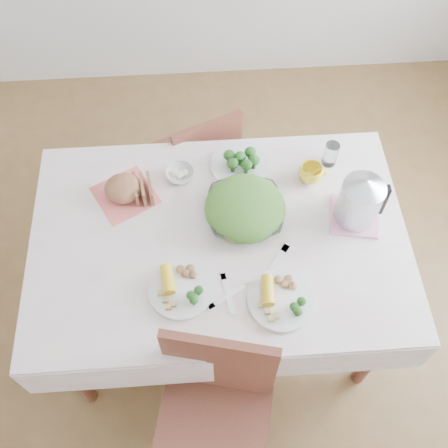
{
  "coord_description": "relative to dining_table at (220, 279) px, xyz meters",
  "views": [
    {
      "loc": [
        -0.05,
        -1.06,
        2.55
      ],
      "look_at": [
        0.02,
        0.02,
        0.82
      ],
      "focal_mm": 42.0,
      "sensor_mm": 36.0,
      "label": 1
    }
  ],
  "objects": [
    {
      "name": "broccoli_plate",
      "position": [
        0.11,
        0.34,
        0.4
      ],
      "size": [
        0.28,
        0.28,
        0.02
      ],
      "primitive_type": "cylinder",
      "rotation": [
        0.0,
        0.0,
        -0.11
      ],
      "color": "beige",
      "rests_on": "tablecloth"
    },
    {
      "name": "electric_kettle",
      "position": [
        0.55,
        0.05,
        0.51
      ],
      "size": [
        0.22,
        0.22,
        0.23
      ],
      "primitive_type": "cylinder",
      "rotation": [
        0.0,
        0.0,
        -0.43
      ],
      "color": "#B2B5BA",
      "rests_on": "pink_tray"
    },
    {
      "name": "tablecloth",
      "position": [
        0.0,
        0.0,
        0.38
      ],
      "size": [
        1.5,
        1.0,
        0.01
      ],
      "primitive_type": "cube",
      "color": "white",
      "rests_on": "dining_table"
    },
    {
      "name": "dining_table",
      "position": [
        0.0,
        0.0,
        0.0
      ],
      "size": [
        1.4,
        0.9,
        0.75
      ],
      "primitive_type": "cube",
      "color": "brown",
      "rests_on": "floor"
    },
    {
      "name": "napkin",
      "position": [
        -0.38,
        0.22,
        0.39
      ],
      "size": [
        0.31,
        0.31,
        0.0
      ],
      "primitive_type": "cube",
      "rotation": [
        0.0,
        0.0,
        0.5
      ],
      "color": "#F46B62",
      "rests_on": "tablecloth"
    },
    {
      "name": "dinner_plate_right",
      "position": [
        0.21,
        -0.29,
        0.4
      ],
      "size": [
        0.33,
        0.33,
        0.02
      ],
      "primitive_type": "cylinder",
      "rotation": [
        0.0,
        0.0,
        -0.41
      ],
      "color": "white",
      "rests_on": "tablecloth"
    },
    {
      "name": "pink_tray",
      "position": [
        0.55,
        0.05,
        0.4
      ],
      "size": [
        0.22,
        0.22,
        0.02
      ],
      "primitive_type": "cube",
      "rotation": [
        0.0,
        0.0,
        -0.19
      ],
      "color": "#F998BF",
      "rests_on": "tablecloth"
    },
    {
      "name": "chair_near",
      "position": [
        -0.07,
        -0.68,
        0.09
      ],
      "size": [
        0.51,
        0.51,
        0.94
      ],
      "primitive_type": "cube",
      "rotation": [
        0.0,
        0.0,
        -0.23
      ],
      "color": "brown",
      "rests_on": "floor"
    },
    {
      "name": "bread_loaf",
      "position": [
        -0.38,
        0.22,
        0.45
      ],
      "size": [
        0.18,
        0.17,
        0.09
      ],
      "primitive_type": "ellipsoid",
      "rotation": [
        0.0,
        0.0,
        0.2
      ],
      "color": "brown",
      "rests_on": "napkin"
    },
    {
      "name": "fork_right",
      "position": [
        0.2,
        -0.15,
        0.39
      ],
      "size": [
        0.15,
        0.19,
        0.0
      ],
      "primitive_type": "cube",
      "rotation": [
        0.0,
        0.0,
        -0.64
      ],
      "color": "silver",
      "rests_on": "tablecloth"
    },
    {
      "name": "yellow_mug",
      "position": [
        0.4,
        0.26,
        0.43
      ],
      "size": [
        0.1,
        0.1,
        0.08
      ],
      "primitive_type": "imported",
      "rotation": [
        0.0,
        0.0,
        -0.01
      ],
      "color": "yellow",
      "rests_on": "tablecloth"
    },
    {
      "name": "salad_bowl",
      "position": [
        0.11,
        0.09,
        0.42
      ],
      "size": [
        0.31,
        0.31,
        0.07
      ],
      "primitive_type": "imported",
      "rotation": [
        0.0,
        0.0,
        -0.01
      ],
      "color": "white",
      "rests_on": "tablecloth"
    },
    {
      "name": "dinner_plate_left",
      "position": [
        -0.16,
        -0.23,
        0.4
      ],
      "size": [
        0.3,
        0.3,
        0.02
      ],
      "primitive_type": "cylinder",
      "rotation": [
        0.0,
        0.0,
        -0.23
      ],
      "color": "white",
      "rests_on": "tablecloth"
    },
    {
      "name": "fork_left",
      "position": [
        0.02,
        -0.25,
        0.39
      ],
      "size": [
        0.05,
        0.17,
        0.0
      ],
      "primitive_type": "cube",
      "rotation": [
        0.0,
        0.0,
        0.16
      ],
      "color": "silver",
      "rests_on": "tablecloth"
    },
    {
      "name": "fruit_bowl",
      "position": [
        -0.15,
        0.31,
        0.41
      ],
      "size": [
        0.15,
        0.15,
        0.04
      ],
      "primitive_type": "imported",
      "rotation": [
        0.0,
        0.0,
        0.32
      ],
      "color": "white",
      "rests_on": "tablecloth"
    },
    {
      "name": "floor",
      "position": [
        0.0,
        0.0,
        -0.38
      ],
      "size": [
        3.6,
        3.6,
        0.0
      ],
      "primitive_type": "plane",
      "color": "brown",
      "rests_on": "ground"
    },
    {
      "name": "knife",
      "position": [
        0.01,
        -0.26,
        0.39
      ],
      "size": [
        0.15,
        0.1,
        0.0
      ],
      "primitive_type": "cube",
      "rotation": [
        0.0,
        0.0,
        2.08
      ],
      "color": "silver",
      "rests_on": "tablecloth"
    },
    {
      "name": "chair_far",
      "position": [
        -0.09,
        0.71,
        0.09
      ],
      "size": [
        0.48,
        0.48,
        0.81
      ],
      "primitive_type": "cube",
      "rotation": [
        0.0,
        0.0,
        3.54
      ],
      "color": "brown",
      "rests_on": "floor"
    },
    {
      "name": "glass_tumbler",
      "position": [
        0.5,
        0.34,
        0.45
      ],
      "size": [
        0.07,
        0.07,
        0.11
      ],
      "primitive_type": "cylinder",
      "rotation": [
        0.0,
        0.0,
        0.26
      ],
      "color": "white",
      "rests_on": "tablecloth"
    }
  ]
}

